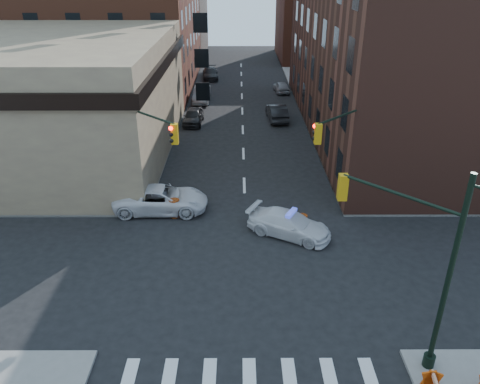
{
  "coord_description": "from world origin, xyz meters",
  "views": [
    {
      "loc": [
        -0.39,
        -19.31,
        13.93
      ],
      "look_at": [
        -0.31,
        4.49,
        2.2
      ],
      "focal_mm": 35.0,
      "sensor_mm": 36.0,
      "label": 1
    }
  ],
  "objects_px": {
    "police_car": "(289,224)",
    "parked_car_wfar": "(202,95)",
    "barrel_road": "(302,223)",
    "parked_car_wnear": "(193,116)",
    "pedestrian_a": "(137,192)",
    "barrel_bank": "(175,208)",
    "barricade_nw_a": "(145,191)",
    "pedestrian_b": "(119,177)",
    "pickup": "(161,199)",
    "parked_car_enear": "(277,112)"
  },
  "relations": [
    {
      "from": "police_car",
      "to": "pedestrian_b",
      "type": "bearing_deg",
      "value": 90.48
    },
    {
      "from": "pedestrian_a",
      "to": "parked_car_wfar",
      "type": "bearing_deg",
      "value": 102.64
    },
    {
      "from": "pedestrian_a",
      "to": "barrel_bank",
      "type": "xyz_separation_m",
      "value": [
        2.43,
        -1.03,
        -0.55
      ]
    },
    {
      "from": "pickup",
      "to": "pedestrian_b",
      "type": "height_order",
      "value": "pedestrian_b"
    },
    {
      "from": "pickup",
      "to": "barrel_bank",
      "type": "height_order",
      "value": "pickup"
    },
    {
      "from": "parked_car_enear",
      "to": "pedestrian_b",
      "type": "height_order",
      "value": "pedestrian_b"
    },
    {
      "from": "parked_car_wfar",
      "to": "parked_car_enear",
      "type": "height_order",
      "value": "parked_car_wfar"
    },
    {
      "from": "barricade_nw_a",
      "to": "pickup",
      "type": "bearing_deg",
      "value": -45.44
    },
    {
      "from": "parked_car_wnear",
      "to": "pedestrian_a",
      "type": "xyz_separation_m",
      "value": [
        -2.0,
        -17.21,
        0.39
      ]
    },
    {
      "from": "parked_car_wnear",
      "to": "parked_car_enear",
      "type": "relative_size",
      "value": 0.9
    },
    {
      "from": "pedestrian_b",
      "to": "barrel_bank",
      "type": "height_order",
      "value": "pedestrian_b"
    },
    {
      "from": "parked_car_enear",
      "to": "police_car",
      "type": "bearing_deg",
      "value": 83.18
    },
    {
      "from": "parked_car_enear",
      "to": "barrel_road",
      "type": "xyz_separation_m",
      "value": [
        -0.11,
        -21.03,
        -0.28
      ]
    },
    {
      "from": "barrel_bank",
      "to": "barricade_nw_a",
      "type": "xyz_separation_m",
      "value": [
        -2.23,
        2.4,
        0.01
      ]
    },
    {
      "from": "pedestrian_a",
      "to": "barricade_nw_a",
      "type": "xyz_separation_m",
      "value": [
        0.2,
        1.37,
        -0.54
      ]
    },
    {
      "from": "pickup",
      "to": "pedestrian_a",
      "type": "relative_size",
      "value": 2.97
    },
    {
      "from": "police_car",
      "to": "pickup",
      "type": "distance_m",
      "value": 8.18
    },
    {
      "from": "parked_car_wnear",
      "to": "pedestrian_b",
      "type": "bearing_deg",
      "value": -101.5
    },
    {
      "from": "police_car",
      "to": "parked_car_wnear",
      "type": "xyz_separation_m",
      "value": [
        -7.15,
        20.41,
        0.04
      ]
    },
    {
      "from": "pedestrian_a",
      "to": "barrel_bank",
      "type": "distance_m",
      "value": 2.7
    },
    {
      "from": "barrel_bank",
      "to": "barricade_nw_a",
      "type": "relative_size",
      "value": 0.99
    },
    {
      "from": "barrel_road",
      "to": "parked_car_wnear",
      "type": "bearing_deg",
      "value": 111.73
    },
    {
      "from": "pedestrian_b",
      "to": "parked_car_enear",
      "type": "bearing_deg",
      "value": 47.02
    },
    {
      "from": "pedestrian_a",
      "to": "pedestrian_b",
      "type": "xyz_separation_m",
      "value": [
        -1.68,
        2.46,
        -0.05
      ]
    },
    {
      "from": "parked_car_enear",
      "to": "barrel_bank",
      "type": "distance_m",
      "value": 20.79
    },
    {
      "from": "barrel_road",
      "to": "barrel_bank",
      "type": "relative_size",
      "value": 0.89
    },
    {
      "from": "pickup",
      "to": "parked_car_enear",
      "type": "xyz_separation_m",
      "value": [
        8.54,
        18.57,
        -0.01
      ]
    },
    {
      "from": "pickup",
      "to": "barrel_road",
      "type": "distance_m",
      "value": 8.79
    },
    {
      "from": "police_car",
      "to": "parked_car_wnear",
      "type": "distance_m",
      "value": 21.63
    },
    {
      "from": "pickup",
      "to": "parked_car_wnear",
      "type": "bearing_deg",
      "value": -2.28
    },
    {
      "from": "pedestrian_b",
      "to": "police_car",
      "type": "bearing_deg",
      "value": -34.01
    },
    {
      "from": "parked_car_wfar",
      "to": "barrel_bank",
      "type": "distance_m",
      "value": 26.04
    },
    {
      "from": "parked_car_enear",
      "to": "barrel_bank",
      "type": "bearing_deg",
      "value": 64.05
    },
    {
      "from": "police_car",
      "to": "parked_car_enear",
      "type": "distance_m",
      "value": 21.52
    },
    {
      "from": "pickup",
      "to": "barrel_road",
      "type": "height_order",
      "value": "pickup"
    },
    {
      "from": "parked_car_wfar",
      "to": "pedestrian_a",
      "type": "distance_m",
      "value": 25.11
    },
    {
      "from": "police_car",
      "to": "pedestrian_b",
      "type": "relative_size",
      "value": 2.61
    },
    {
      "from": "parked_car_wfar",
      "to": "barrel_road",
      "type": "relative_size",
      "value": 4.79
    },
    {
      "from": "parked_car_wnear",
      "to": "barrel_bank",
      "type": "height_order",
      "value": "parked_car_wnear"
    },
    {
      "from": "police_car",
      "to": "pickup",
      "type": "height_order",
      "value": "pickup"
    },
    {
      "from": "parked_car_enear",
      "to": "pedestrian_a",
      "type": "relative_size",
      "value": 2.46
    },
    {
      "from": "pickup",
      "to": "barricade_nw_a",
      "type": "relative_size",
      "value": 5.04
    },
    {
      "from": "police_car",
      "to": "parked_car_wfar",
      "type": "height_order",
      "value": "parked_car_wfar"
    },
    {
      "from": "pickup",
      "to": "barrel_road",
      "type": "bearing_deg",
      "value": -107.0
    },
    {
      "from": "barrel_bank",
      "to": "barricade_nw_a",
      "type": "distance_m",
      "value": 3.27
    },
    {
      "from": "pickup",
      "to": "parked_car_enear",
      "type": "distance_m",
      "value": 20.44
    },
    {
      "from": "parked_car_wnear",
      "to": "pedestrian_a",
      "type": "bearing_deg",
      "value": -94.12
    },
    {
      "from": "parked_car_enear",
      "to": "pedestrian_b",
      "type": "xyz_separation_m",
      "value": [
        -11.74,
        -15.84,
        0.28
      ]
    },
    {
      "from": "pedestrian_a",
      "to": "pedestrian_b",
      "type": "relative_size",
      "value": 1.06
    },
    {
      "from": "pedestrian_a",
      "to": "pedestrian_b",
      "type": "bearing_deg",
      "value": 142.14
    }
  ]
}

